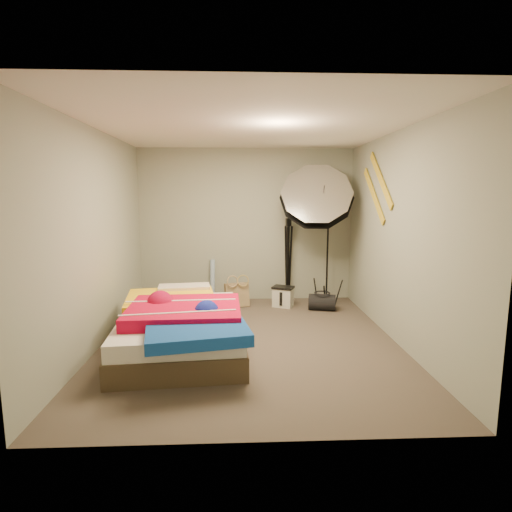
{
  "coord_description": "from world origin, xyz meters",
  "views": [
    {
      "loc": [
        -0.12,
        -4.61,
        1.74
      ],
      "look_at": [
        0.1,
        0.6,
        0.95
      ],
      "focal_mm": 28.0,
      "sensor_mm": 36.0,
      "label": 1
    }
  ],
  "objects": [
    {
      "name": "photo_umbrella",
      "position": [
        1.06,
        1.48,
        1.69
      ],
      "size": [
        1.45,
        1.13,
        2.35
      ],
      "color": "black",
      "rests_on": "floor"
    },
    {
      "name": "wall_left",
      "position": [
        -1.75,
        0.0,
        1.25
      ],
      "size": [
        0.0,
        4.0,
        4.0
      ],
      "primitive_type": "plane",
      "rotation": [
        1.57,
        0.0,
        1.57
      ],
      "color": "gray",
      "rests_on": "floor"
    },
    {
      "name": "ceiling",
      "position": [
        0.0,
        0.0,
        2.5
      ],
      "size": [
        4.0,
        4.0,
        0.0
      ],
      "primitive_type": "plane",
      "rotation": [
        3.14,
        0.0,
        0.0
      ],
      "color": "silver",
      "rests_on": "wall_back"
    },
    {
      "name": "wall_stripe_upper",
      "position": [
        1.73,
        0.6,
        1.95
      ],
      "size": [
        0.02,
        0.91,
        0.78
      ],
      "primitive_type": "cube",
      "rotation": [
        0.7,
        0.0,
        0.0
      ],
      "color": "gold",
      "rests_on": "wall_right"
    },
    {
      "name": "camera_case",
      "position": [
        0.57,
        1.5,
        0.15
      ],
      "size": [
        0.36,
        0.32,
        0.3
      ],
      "primitive_type": "cube",
      "rotation": [
        0.0,
        0.0,
        -0.42
      ],
      "color": "beige",
      "rests_on": "floor"
    },
    {
      "name": "wrapping_roll",
      "position": [
        -0.57,
        1.9,
        0.35
      ],
      "size": [
        0.09,
        0.2,
        0.69
      ],
      "primitive_type": "cylinder",
      "rotation": [
        -0.17,
        0.0,
        -0.05
      ],
      "color": "#4C7CB9",
      "rests_on": "floor"
    },
    {
      "name": "bed",
      "position": [
        -0.78,
        -0.22,
        0.28
      ],
      "size": [
        1.56,
        2.17,
        0.56
      ],
      "color": "#493928",
      "rests_on": "floor"
    },
    {
      "name": "wall_front",
      "position": [
        0.0,
        -2.0,
        1.25
      ],
      "size": [
        3.5,
        0.0,
        3.5
      ],
      "primitive_type": "plane",
      "rotation": [
        -1.57,
        0.0,
        0.0
      ],
      "color": "gray",
      "rests_on": "floor"
    },
    {
      "name": "tote_bag",
      "position": [
        -0.16,
        1.53,
        0.19
      ],
      "size": [
        0.41,
        0.26,
        0.39
      ],
      "primitive_type": "cube",
      "rotation": [
        -0.14,
        0.0,
        0.27
      ],
      "color": "#9D835E",
      "rests_on": "floor"
    },
    {
      "name": "wall_right",
      "position": [
        1.75,
        0.0,
        1.25
      ],
      "size": [
        0.0,
        4.0,
        4.0
      ],
      "primitive_type": "plane",
      "rotation": [
        1.57,
        0.0,
        -1.57
      ],
      "color": "gray",
      "rests_on": "floor"
    },
    {
      "name": "wall_stripe_lower",
      "position": [
        1.73,
        0.85,
        1.75
      ],
      "size": [
        0.02,
        0.91,
        0.78
      ],
      "primitive_type": "cube",
      "rotation": [
        0.7,
        0.0,
        0.0
      ],
      "color": "gold",
      "rests_on": "wall_right"
    },
    {
      "name": "floor",
      "position": [
        0.0,
        0.0,
        0.0
      ],
      "size": [
        4.0,
        4.0,
        0.0
      ],
      "primitive_type": "plane",
      "color": "#51473E",
      "rests_on": "ground"
    },
    {
      "name": "wall_back",
      "position": [
        0.0,
        2.0,
        1.25
      ],
      "size": [
        3.5,
        0.0,
        3.5
      ],
      "primitive_type": "plane",
      "rotation": [
        1.57,
        0.0,
        0.0
      ],
      "color": "gray",
      "rests_on": "floor"
    },
    {
      "name": "camera_tripod",
      "position": [
        0.68,
        1.85,
        0.79
      ],
      "size": [
        0.09,
        0.09,
        1.38
      ],
      "color": "black",
      "rests_on": "floor"
    },
    {
      "name": "duffel_bag",
      "position": [
        1.14,
        1.28,
        0.12
      ],
      "size": [
        0.45,
        0.33,
        0.25
      ],
      "primitive_type": "cylinder",
      "rotation": [
        0.0,
        1.57,
        -0.23
      ],
      "color": "black",
      "rests_on": "floor"
    }
  ]
}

